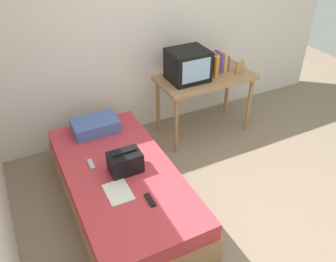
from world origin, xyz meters
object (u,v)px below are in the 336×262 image
Objects in this scene: book_row at (219,62)px; remote_silver at (91,164)px; bed at (122,188)px; desk at (205,84)px; tv at (188,65)px; water_bottle at (216,67)px; remote_dark at (150,200)px; picture_frame at (240,67)px; magazine at (118,192)px; pillow at (95,126)px; handbag at (125,162)px.

book_row is 1.99m from remote_silver.
bed is 1.72× the size of desk.
book_row is (0.46, 0.05, -0.07)m from tv.
bed is at bearing -154.73° from water_bottle.
picture_frame is at bearing 33.62° from remote_dark.
bed is at bearing 65.59° from magazine.
remote_silver is (-0.10, 0.46, 0.01)m from magazine.
remote_silver is (-1.37, -0.59, -0.51)m from tv.
picture_frame is at bearing -15.54° from desk.
tv is 1.24m from pillow.
remote_dark is (0.09, -0.48, 0.23)m from bed.
picture_frame is (0.31, -0.04, -0.05)m from water_bottle.
remote_dark is at bearing -139.85° from water_bottle.
remote_dark is at bearing -136.25° from desk.
picture_frame reaches higher than pillow.
bed is at bearing -42.71° from remote_silver.
magazine is at bearing -154.39° from picture_frame.
remote_silver is at bearing -160.98° from book_row.
remote_silver is (-2.01, -0.45, -0.41)m from picture_frame.
picture_frame is at bearing -8.18° from water_bottle.
tv reaches higher than water_bottle.
handbag is 1.92× the size of remote_dark.
tv reaches higher than desk.
desk reaches higher than remote_silver.
book_row is 0.50× the size of pillow.
desk is 1.56m from handbag.
water_bottle reaches higher than magazine.
magazine is at bearing -147.65° from book_row.
book_row is at bearing 16.95° from desk.
desk is 1.41m from pillow.
remote_silver is at bearing -163.77° from water_bottle.
bed is 1.65m from desk.
book_row is at bearing 5.78° from tv.
book_row is 2.10m from magazine.
handbag is at bearing -149.59° from desk.
magazine is (-0.16, -0.24, -0.10)m from handbag.
water_bottle is 0.86× the size of handbag.
handbag reaches higher than remote_dark.
magazine is 0.48m from remote_silver.
book_row is 1.82m from handbag.
picture_frame is at bearing -2.80° from pillow.
tv is 1.43m from handbag.
picture_frame reaches higher than remote_dark.
water_bottle is 0.19m from book_row.
desk is 7.44× the size of remote_dark.
pillow is (-1.62, -0.09, -0.39)m from book_row.
book_row reaches higher than magazine.
bed is 7.77× the size of water_bottle.
book_row reaches higher than bed.
remote_dark is (-1.06, -1.27, -0.51)m from tv.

